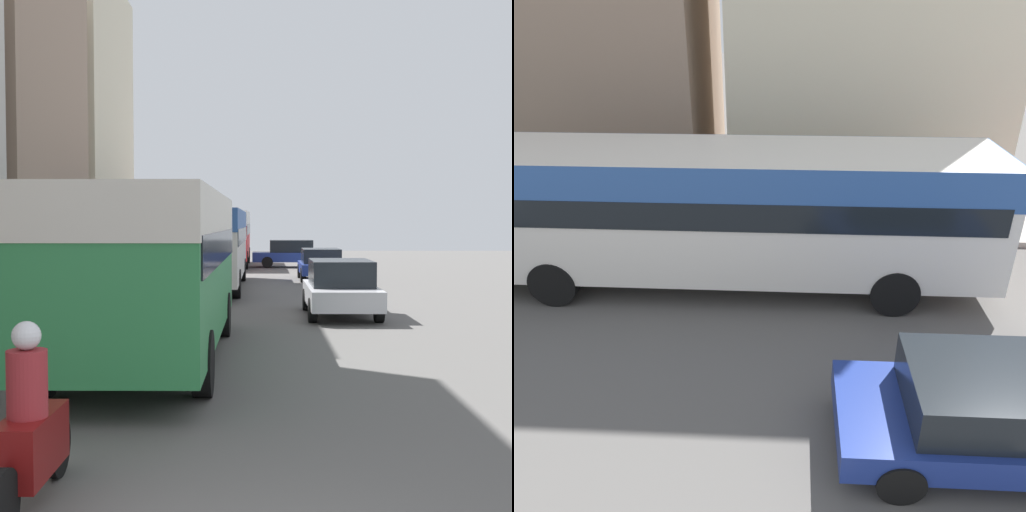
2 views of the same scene
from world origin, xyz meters
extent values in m
cube|color=gray|center=(-9.43, 18.15, 5.70)|extent=(6.46, 7.62, 11.39)
cube|color=silver|center=(-1.90, 23.48, 1.77)|extent=(2.58, 11.34, 2.55)
cube|color=#2D569E|center=(-1.90, 23.48, 2.67)|extent=(2.61, 11.39, 0.76)
cube|color=black|center=(-1.90, 23.48, 2.09)|extent=(2.63, 10.88, 0.56)
cylinder|color=black|center=(-3.09, 26.99, 0.50)|extent=(0.28, 1.00, 1.00)
cylinder|color=black|center=(-0.71, 26.99, 0.50)|extent=(0.28, 1.00, 1.00)
cylinder|color=black|center=(-3.09, 19.96, 0.50)|extent=(0.28, 1.00, 1.00)
cylinder|color=black|center=(-0.71, 19.96, 0.50)|extent=(0.28, 1.00, 1.00)
cube|color=navy|center=(2.77, 27.63, 0.55)|extent=(1.87, 4.09, 0.46)
cube|color=black|center=(2.77, 27.63, 1.09)|extent=(1.65, 2.25, 0.63)
cylinder|color=black|center=(1.91, 26.36, 0.32)|extent=(0.22, 0.64, 0.64)
cylinder|color=black|center=(3.63, 26.36, 0.32)|extent=(0.22, 0.64, 0.64)
camera|label=1|loc=(0.17, -4.16, 2.61)|focal=50.00mm
camera|label=2|loc=(8.03, 24.94, 5.72)|focal=35.00mm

